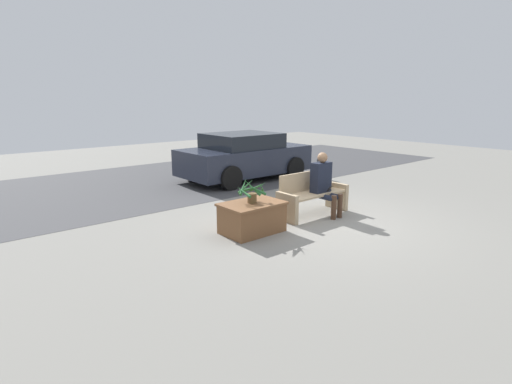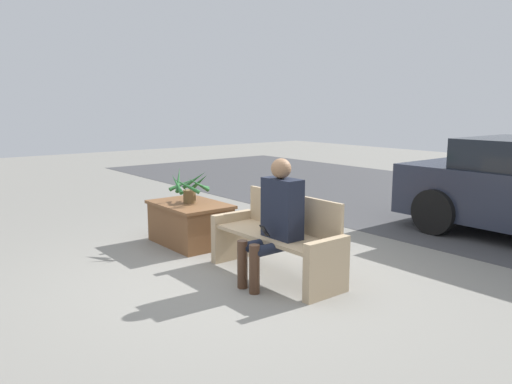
% 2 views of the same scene
% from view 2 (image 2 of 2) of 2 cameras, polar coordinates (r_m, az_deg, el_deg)
% --- Properties ---
extents(ground_plane, '(30.00, 30.00, 0.00)m').
position_cam_2_polar(ground_plane, '(5.34, -2.94, -9.90)').
color(ground_plane, gray).
extents(road_surface, '(20.00, 6.00, 0.01)m').
position_cam_2_polar(road_surface, '(9.67, 25.46, -1.84)').
color(road_surface, '#424244').
rests_on(road_surface, ground_plane).
extents(bench, '(1.61, 0.55, 0.86)m').
position_cam_2_polar(bench, '(5.34, 2.57, -5.30)').
color(bench, tan).
rests_on(bench, ground_plane).
extents(person_seated, '(0.43, 0.60, 1.29)m').
position_cam_2_polar(person_seated, '(5.04, 2.31, -2.74)').
color(person_seated, black).
rests_on(person_seated, ground_plane).
extents(planter_box, '(1.09, 0.75, 0.55)m').
position_cam_2_polar(planter_box, '(6.63, -7.53, -3.41)').
color(planter_box, brown).
rests_on(planter_box, ground_plane).
extents(potted_plant, '(0.54, 0.56, 0.46)m').
position_cam_2_polar(potted_plant, '(6.54, -7.57, 0.50)').
color(potted_plant, brown).
rests_on(potted_plant, planter_box).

